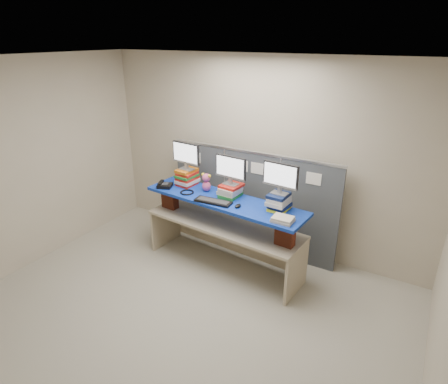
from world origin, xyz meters
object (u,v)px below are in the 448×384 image
Objects in this scene: blue_board at (224,200)px; desk_phone at (164,185)px; desk at (224,232)px; monitor_right at (280,177)px; monitor_center at (231,169)px; keyboard at (213,201)px; monitor_left at (186,154)px.

blue_board is 0.94m from desk_phone.
monitor_right is (0.74, 0.06, 0.92)m from desk.
desk is at bearing -16.91° from desk_phone.
monitor_right is at bearing -0.00° from monitor_center.
keyboard is 0.88m from desk_phone.
keyboard is at bearing -106.61° from desk.
monitor_center is (0.75, -0.06, -0.06)m from monitor_left.
desk is 9.30× the size of desk_phone.
monitor_center is at bearing 78.99° from desk.
desk_phone is (-0.87, 0.10, 0.02)m from keyboard.
monitor_right is 0.94m from keyboard.
monitor_right is (0.74, 0.06, 0.46)m from blue_board.
desk is at bearing -9.23° from monitor_left.
monitor_center is at bearing 180.00° from monitor_right.
monitor_left is (-0.72, 0.18, 0.94)m from desk.
monitor_center reaches higher than blue_board.
keyboard reaches higher than desk.
desk is 0.89m from monitor_center.
monitor_center is 1.00× the size of monitor_right.
keyboard is at bearing -27.42° from desk_phone.
desk_phone is (-0.94, -0.07, 0.52)m from desk.
desk_phone is at bearing -127.37° from monitor_left.
monitor_right is (0.71, -0.06, 0.04)m from monitor_center.
monitor_center is at bearing 0.00° from monitor_left.
desk is 4.53× the size of keyboard.
blue_board is (-0.00, 0.00, 0.47)m from desk.
monitor_left is at bearing 170.77° from blue_board.
monitor_left reaches higher than desk.
desk_phone reaches higher than desk.
monitor_center is (0.03, 0.12, 0.88)m from desk.
keyboard is (-0.81, -0.22, -0.42)m from monitor_right.
blue_board is 5.01× the size of monitor_center.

